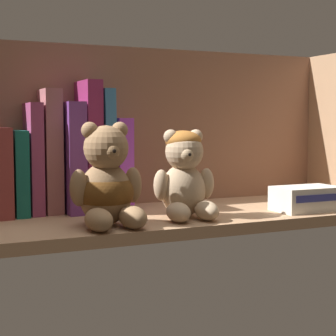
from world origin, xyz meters
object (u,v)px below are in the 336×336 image
small_product_box (306,199)px  book_5 (33,158)px  teddy_bear_smaller (185,176)px  book_7 (69,157)px  book_9 (102,150)px  teddy_bear_larger (107,185)px  book_8 (87,146)px  book_6 (50,151)px  book_4 (18,172)px  book_10 (116,163)px

small_product_box → book_5: bearing=159.0°
teddy_bear_smaller → small_product_box: 24.69cm
book_7 → teddy_bear_smaller: book_7 is taller
book_5 → book_9: 13.00cm
teddy_bear_larger → small_product_box: bearing=-1.3°
book_5 → book_9: (12.94, 0.00, 1.33)cm
book_8 → teddy_bear_larger: bearing=-95.5°
book_9 → teddy_bear_smaller: book_9 is taller
book_5 → book_6: book_6 is taller
teddy_bear_larger → book_5: bearing=116.1°
book_5 → small_product_box: (47.02, -18.01, -7.69)cm
book_7 → book_8: bearing=0.0°
book_6 → small_product_box: 48.33cm
book_4 → book_5: (2.74, 0.00, 2.43)cm
book_10 → teddy_bear_smaller: bearing=-65.4°
book_7 → book_10: bearing=0.0°
book_5 → book_10: (15.80, 0.00, -1.33)cm
teddy_bear_larger → book_10: bearing=66.7°
book_5 → book_6: size_ratio=0.89×
book_10 → small_product_box: 36.60cm
book_7 → book_6: bearing=180.0°
book_10 → book_6: bearing=180.0°
teddy_bear_larger → book_6: bearing=107.3°
book_8 → teddy_bear_smaller: size_ratio=1.58×
small_product_box → book_9: bearing=152.2°
book_6 → teddy_bear_larger: 18.56cm
book_9 → book_10: 3.91cm
book_4 → small_product_box: book_4 is taller
book_7 → teddy_bear_larger: size_ratio=1.21×
book_10 → small_product_box: bearing=-30.0°
book_9 → small_product_box: book_9 is taller
book_6 → book_8: bearing=0.0°
book_4 → book_10: size_ratio=0.87×
book_9 → teddy_bear_smaller: bearing=-57.3°
book_10 → book_9: bearing=180.0°
book_8 → book_5: bearing=180.0°
book_9 → teddy_bear_larger: book_9 is taller
book_4 → book_8: bearing=0.0°
book_4 → book_8: (12.81, 0.00, 4.51)cm
book_10 → teddy_bear_smaller: (7.16, -15.63, -1.38)cm
book_9 → book_10: size_ratio=1.31×
small_product_box → book_4: bearing=160.1°
book_5 → book_7: bearing=0.0°
teddy_bear_smaller → small_product_box: size_ratio=1.28×
book_9 → book_5: bearing=180.0°
book_4 → book_6: bearing=0.0°
book_8 → book_9: 2.96cm
book_6 → teddy_bear_larger: book_6 is taller
book_5 → book_9: bearing=0.0°
book_6 → book_10: bearing=0.0°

